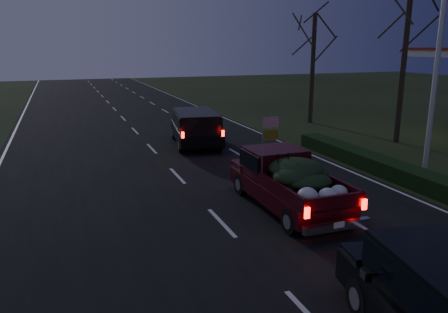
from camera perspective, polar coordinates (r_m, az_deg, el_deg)
name	(u,v)px	position (r m, az deg, el deg)	size (l,w,h in m)	color
ground	(222,223)	(12.74, -0.32, -8.69)	(120.00, 120.00, 0.00)	black
road_asphalt	(222,223)	(12.74, -0.32, -8.65)	(14.00, 120.00, 0.02)	black
hedge_row	(374,163)	(18.94, 19.02, -0.81)	(1.00, 10.00, 0.60)	black
light_pole	(441,32)	(18.80, 26.46, 14.38)	(0.50, 0.90, 9.16)	silver
bare_tree_mid	(408,17)	(24.51, 22.94, 16.41)	(3.60, 3.60, 8.50)	black
bare_tree_far	(314,42)	(29.46, 11.65, 14.47)	(3.60, 3.60, 7.00)	black
pickup_truck	(287,178)	(13.71, 8.27, -2.79)	(1.93, 5.01, 2.62)	#3F080F
lead_suv	(196,125)	(22.31, -3.73, 4.19)	(2.79, 5.23, 1.43)	black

